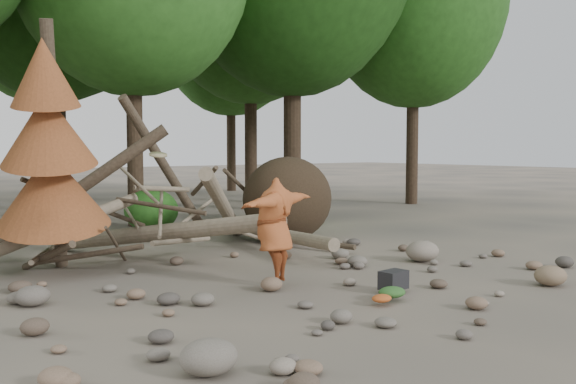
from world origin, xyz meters
TOP-DOWN VIEW (x-y plane):
  - ground at (0.00, 0.00)m, footprint 120.00×120.00m
  - deadfall_pile at (2.02, 4.24)m, footprint 8.55×5.24m
  - dead_conifer at (-3.12, 3.37)m, footprint 2.06×2.16m
  - bush_mid at (0.80, 7.80)m, footprint 1.40×1.40m
  - bush_right at (5.00, 7.00)m, footprint 2.00×2.00m
  - frisbee_thrower at (-0.54, 0.52)m, footprint 3.14×1.33m
  - backpack at (0.61, -0.94)m, footprint 0.45×0.32m
  - cloth_green at (0.21, -1.28)m, footprint 0.42×0.35m
  - cloth_orange at (-0.10, -1.39)m, footprint 0.30×0.25m
  - boulder_front_left at (-3.38, -2.28)m, footprint 0.58×0.53m
  - boulder_front_right at (2.97, -2.10)m, footprint 0.54×0.48m
  - boulder_mid_right at (3.02, 0.58)m, footprint 0.67×0.60m
  - boulder_mid_left at (-3.96, 1.54)m, footprint 0.48×0.43m

SIDE VIEW (x-z plane):
  - ground at x=0.00m, z-range 0.00..0.00m
  - cloth_orange at x=-0.10m, z-range 0.00..0.11m
  - cloth_green at x=0.21m, z-range 0.00..0.16m
  - backpack at x=0.61m, z-range 0.00..0.28m
  - boulder_mid_left at x=-3.96m, z-range 0.00..0.29m
  - boulder_front_right at x=2.97m, z-range 0.00..0.32m
  - boulder_front_left at x=-3.38m, z-range 0.00..0.35m
  - boulder_mid_right at x=3.02m, z-range 0.00..0.40m
  - bush_mid at x=0.80m, z-range 0.00..1.12m
  - bush_right at x=5.00m, z-range 0.00..1.60m
  - frisbee_thrower at x=-0.54m, z-range -0.13..1.94m
  - deadfall_pile at x=2.02m, z-range -0.70..2.60m
  - dead_conifer at x=-3.12m, z-range -0.06..4.29m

